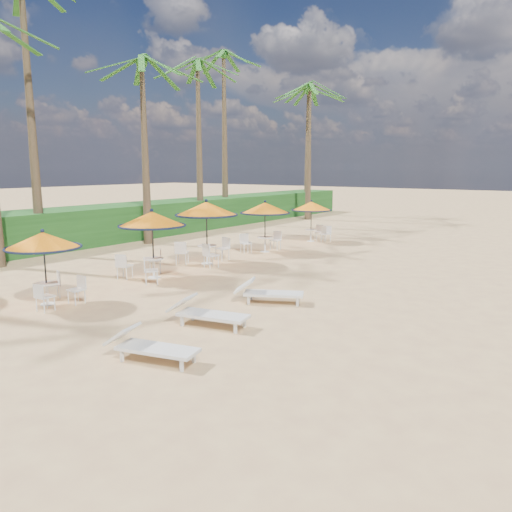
% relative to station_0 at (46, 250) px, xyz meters
% --- Properties ---
extents(ground, '(160.00, 160.00, 0.00)m').
position_rel_station_0_xyz_m(ground, '(4.75, 0.34, -1.55)').
color(ground, tan).
rests_on(ground, ground).
extents(scrub_hedge, '(3.00, 40.00, 1.80)m').
position_rel_station_0_xyz_m(scrub_hedge, '(-8.75, 11.34, -0.65)').
color(scrub_hedge, '#194716').
rests_on(scrub_hedge, ground).
extents(station_0, '(2.04, 2.04, 2.12)m').
position_rel_station_0_xyz_m(station_0, '(0.00, 0.00, 0.00)').
color(station_0, black).
rests_on(station_0, ground).
extents(station_1, '(2.30, 2.30, 2.40)m').
position_rel_station_0_xyz_m(station_1, '(-0.18, 4.00, 0.20)').
color(station_1, black).
rests_on(station_1, ground).
extents(station_2, '(2.45, 2.48, 2.56)m').
position_rel_station_0_xyz_m(station_2, '(-0.33, 7.03, 0.32)').
color(station_2, black).
rests_on(station_2, ground).
extents(station_3, '(2.23, 2.23, 2.33)m').
position_rel_station_0_xyz_m(station_3, '(-0.13, 10.65, 0.15)').
color(station_3, black).
rests_on(station_3, ground).
extents(station_4, '(2.05, 2.10, 2.14)m').
position_rel_station_0_xyz_m(station_4, '(0.09, 14.78, 0.01)').
color(station_4, black).
rests_on(station_4, ground).
extents(lounger_near, '(1.99, 1.04, 0.68)m').
position_rel_station_0_xyz_m(lounger_near, '(5.36, -1.21, -1.23)').
color(lounger_near, white).
rests_on(lounger_near, ground).
extents(lounger_mid, '(2.09, 1.06, 0.72)m').
position_rel_station_0_xyz_m(lounger_mid, '(4.79, 1.11, -1.22)').
color(lounger_mid, white).
rests_on(lounger_mid, ground).
extents(lounger_far, '(1.99, 1.44, 0.69)m').
position_rel_station_0_xyz_m(lounger_far, '(4.83, 3.67, -1.23)').
color(lounger_far, white).
rests_on(lounger_far, ground).
extents(palm_3, '(5.00, 5.00, 8.89)m').
position_rel_station_0_xyz_m(palm_3, '(-6.22, 9.32, 6.56)').
color(palm_3, brown).
rests_on(palm_3, ground).
extents(palm_4, '(5.00, 5.00, 9.80)m').
position_rel_station_0_xyz_m(palm_4, '(-7.63, 14.79, 7.41)').
color(palm_4, brown).
rests_on(palm_4, ground).
extents(palm_5, '(5.00, 5.00, 11.09)m').
position_rel_station_0_xyz_m(palm_5, '(-8.60, 18.35, 8.62)').
color(palm_5, brown).
rests_on(palm_5, ground).
extents(palm_6, '(5.00, 5.00, 9.53)m').
position_rel_station_0_xyz_m(palm_6, '(-5.56, 24.10, 7.16)').
color(palm_6, brown).
rests_on(palm_6, ground).
extents(palm_7, '(5.00, 5.00, 9.83)m').
position_rel_station_0_xyz_m(palm_7, '(-7.63, 27.49, 7.44)').
color(palm_7, brown).
rests_on(palm_7, ground).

